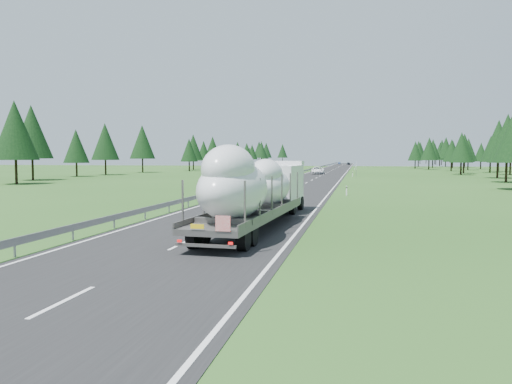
% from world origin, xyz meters
% --- Properties ---
extents(ground, '(400.00, 400.00, 0.00)m').
position_xyz_m(ground, '(0.00, 0.00, 0.00)').
color(ground, '#234918').
rests_on(ground, ground).
extents(road_surface, '(10.00, 400.00, 0.02)m').
position_xyz_m(road_surface, '(0.00, 100.00, 0.01)').
color(road_surface, black).
rests_on(road_surface, ground).
extents(guardrail, '(0.10, 400.00, 0.76)m').
position_xyz_m(guardrail, '(-5.30, 99.94, 0.60)').
color(guardrail, slate).
rests_on(guardrail, ground).
extents(marker_posts, '(0.13, 350.08, 1.00)m').
position_xyz_m(marker_posts, '(6.50, 155.00, 0.54)').
color(marker_posts, silver).
rests_on(marker_posts, ground).
extents(highway_sign, '(0.08, 0.90, 2.60)m').
position_xyz_m(highway_sign, '(7.20, 80.00, 1.81)').
color(highway_sign, slate).
rests_on(highway_sign, ground).
extents(tree_line_right, '(28.54, 326.80, 12.43)m').
position_xyz_m(tree_line_right, '(39.94, 114.19, 6.94)').
color(tree_line_right, black).
rests_on(tree_line_right, ground).
extents(tree_line_left, '(14.26, 327.09, 12.65)m').
position_xyz_m(tree_line_left, '(-43.75, 129.43, 7.24)').
color(tree_line_left, black).
rests_on(tree_line_left, ground).
extents(boat_truck, '(3.46, 19.35, 4.41)m').
position_xyz_m(boat_truck, '(2.27, 6.00, 2.25)').
color(boat_truck, silver).
rests_on(boat_truck, ground).
extents(distant_van, '(3.10, 6.20, 1.69)m').
position_xyz_m(distant_van, '(-1.44, 93.32, 0.84)').
color(distant_van, white).
rests_on(distant_van, ground).
extents(distant_car_dark, '(1.88, 4.00, 1.32)m').
position_xyz_m(distant_car_dark, '(2.56, 238.37, 0.66)').
color(distant_car_dark, black).
rests_on(distant_car_dark, ground).
extents(distant_car_blue, '(1.63, 4.02, 1.30)m').
position_xyz_m(distant_car_blue, '(-2.87, 258.29, 0.65)').
color(distant_car_blue, '#1A2B4A').
rests_on(distant_car_blue, ground).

